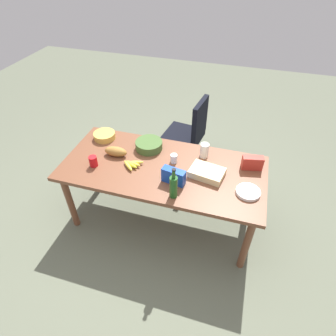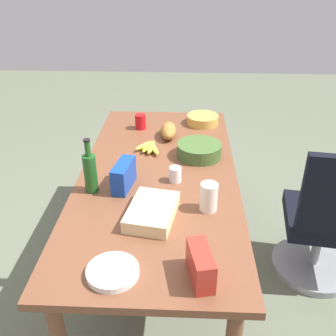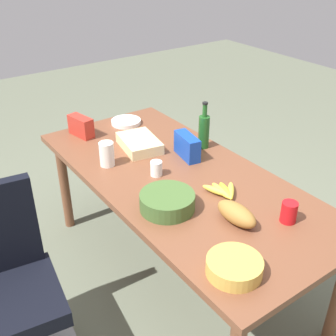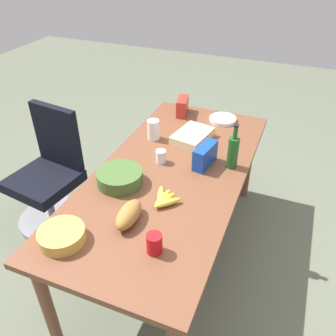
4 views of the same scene
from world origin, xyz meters
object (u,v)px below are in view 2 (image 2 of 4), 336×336
object	(u,v)px
wine_bottle	(90,172)
chip_bag_red	(201,265)
sheet_cake	(151,212)
chip_bowl	(203,120)
chip_bag_blue	(124,175)
bread_loaf	(168,131)
red_solo_cup	(140,122)
conference_table	(158,185)
mayo_jar	(209,197)
banana_bunch	(150,147)
paper_cup	(175,174)
salad_bowl	(199,150)
office_chair	(324,230)
paper_plate_stack	(113,272)

from	to	relation	value
wine_bottle	chip_bag_red	xyz separation A→B (m)	(0.64, 0.58, -0.05)
sheet_cake	chip_bag_red	world-z (taller)	chip_bag_red
chip_bowl	chip_bag_blue	bearing A→B (deg)	-26.75
bread_loaf	red_solo_cup	bearing A→B (deg)	-123.78
conference_table	wine_bottle	bearing A→B (deg)	-59.64
mayo_jar	banana_bunch	world-z (taller)	mayo_jar
wine_bottle	paper_cup	size ratio (longest dim) A/B	3.52
wine_bottle	red_solo_cup	bearing A→B (deg)	168.45
conference_table	chip_bowl	size ratio (longest dim) A/B	8.41
conference_table	chip_bowl	xyz separation A→B (m)	(-0.78, 0.29, 0.12)
chip_bag_blue	salad_bowl	world-z (taller)	chip_bag_blue
wine_bottle	mayo_jar	xyz separation A→B (m)	(0.15, 0.64, -0.05)
paper_cup	conference_table	bearing A→B (deg)	-128.48
chip_bowl	banana_bunch	bearing A→B (deg)	-37.70
wine_bottle	paper_cup	world-z (taller)	wine_bottle
conference_table	paper_cup	distance (m)	0.18
bread_loaf	salad_bowl	xyz separation A→B (m)	(0.29, 0.21, -0.01)
conference_table	chip_bag_red	distance (m)	0.89
banana_bunch	chip_bag_red	bearing A→B (deg)	14.85
office_chair	wine_bottle	distance (m)	1.52
conference_table	salad_bowl	bearing A→B (deg)	132.88
chip_bowl	red_solo_cup	bearing A→B (deg)	-76.67
banana_bunch	paper_plate_stack	bearing A→B (deg)	-2.76
mayo_jar	paper_cup	bearing A→B (deg)	-147.13
chip_bowl	chip_bag_red	bearing A→B (deg)	-2.26
mayo_jar	paper_plate_stack	world-z (taller)	mayo_jar
sheet_cake	paper_cup	bearing A→B (deg)	162.95
chip_bowl	paper_cup	xyz separation A→B (m)	(0.86, -0.19, 0.01)
office_chair	sheet_cake	distance (m)	1.23
conference_table	salad_bowl	xyz separation A→B (m)	(-0.23, 0.25, 0.13)
banana_bunch	bread_loaf	bearing A→B (deg)	152.46
banana_bunch	sheet_cake	size ratio (longest dim) A/B	0.65
mayo_jar	chip_bowl	bearing A→B (deg)	179.57
chip_bag_blue	sheet_cake	xyz separation A→B (m)	(0.28, 0.18, -0.04)
conference_table	chip_bag_red	world-z (taller)	chip_bag_red
chip_bowl	banana_bunch	xyz separation A→B (m)	(0.48, -0.37, -0.01)
bread_loaf	office_chair	bearing A→B (deg)	62.56
red_solo_cup	paper_cup	size ratio (longest dim) A/B	1.22
office_chair	paper_plate_stack	size ratio (longest dim) A/B	4.51
banana_bunch	mayo_jar	bearing A→B (deg)	28.55
salad_bowl	mayo_jar	bearing A→B (deg)	3.14
conference_table	red_solo_cup	xyz separation A→B (m)	(-0.67, -0.18, 0.14)
wine_bottle	office_chair	bearing A→B (deg)	98.16
bread_loaf	sheet_cake	bearing A→B (deg)	-2.58
conference_table	chip_bag_blue	world-z (taller)	chip_bag_blue
office_chair	conference_table	bearing A→B (deg)	-90.29
chip_bag_blue	red_solo_cup	xyz separation A→B (m)	(-0.83, 0.01, -0.02)
chip_bowl	sheet_cake	xyz separation A→B (m)	(1.22, -0.30, 0.00)
office_chair	paper_cup	distance (m)	1.05
red_solo_cup	chip_bag_red	xyz separation A→B (m)	(1.51, 0.40, 0.01)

